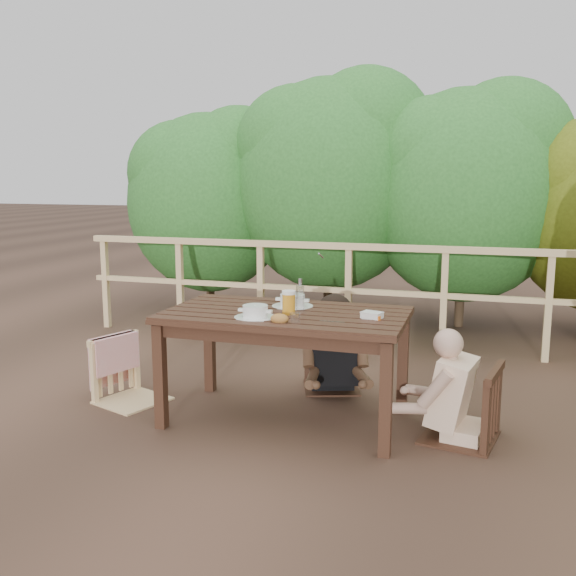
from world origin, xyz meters
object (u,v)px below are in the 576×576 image
(chair_left, at_px, (130,343))
(chair_right, at_px, (462,369))
(soup_far, at_px, (292,301))
(bread_roll, at_px, (279,319))
(chair_far, at_px, (332,336))
(beer_glass, at_px, (289,304))
(soup_near, at_px, (255,312))
(butter_tub, at_px, (372,316))
(diner_right, at_px, (468,351))
(tumbler, at_px, (295,319))
(woman, at_px, (333,315))
(bottle, at_px, (300,296))
(table, at_px, (286,367))

(chair_left, xyz_separation_m, chair_right, (2.32, 0.03, 0.01))
(soup_far, bearing_deg, bread_roll, -82.04)
(chair_far, relative_size, beer_glass, 4.92)
(soup_near, xyz_separation_m, bread_roll, (0.19, -0.09, -0.01))
(chair_left, distance_m, butter_tub, 1.79)
(diner_right, height_order, tumbler, diner_right)
(chair_left, bearing_deg, woman, -40.73)
(diner_right, height_order, butter_tub, diner_right)
(woman, bearing_deg, chair_left, 10.31)
(chair_right, xyz_separation_m, beer_glass, (-1.10, -0.09, 0.36))
(diner_right, bearing_deg, bottle, 98.25)
(chair_far, relative_size, chair_right, 0.92)
(beer_glass, bearing_deg, chair_left, 177.15)
(chair_far, xyz_separation_m, butter_tub, (0.43, -0.74, 0.34))
(table, distance_m, chair_far, 0.73)
(chair_left, distance_m, diner_right, 2.36)
(chair_left, bearing_deg, tumbler, -81.80)
(soup_near, relative_size, butter_tub, 2.10)
(chair_far, distance_m, butter_tub, 0.92)
(bottle, bearing_deg, chair_far, 84.32)
(table, bearing_deg, bottle, 36.56)
(woman, bearing_deg, beer_glass, 63.75)
(diner_right, height_order, beer_glass, diner_right)
(bread_roll, xyz_separation_m, tumbler, (0.09, 0.01, 0.00))
(chair_right, xyz_separation_m, butter_tub, (-0.56, -0.04, 0.30))
(soup_near, bearing_deg, chair_right, 9.94)
(soup_near, xyz_separation_m, bottle, (0.22, 0.27, 0.07))
(chair_right, distance_m, diner_right, 0.12)
(soup_near, bearing_deg, tumbler, -15.42)
(chair_far, height_order, beer_glass, beer_glass)
(tumbler, bearing_deg, chair_far, 90.21)
(bottle, xyz_separation_m, tumbler, (0.07, -0.35, -0.08))
(bottle, bearing_deg, butter_tub, -9.82)
(soup_near, distance_m, tumbler, 0.30)
(soup_far, bearing_deg, chair_left, -169.78)
(chair_left, xyz_separation_m, beer_glass, (1.22, -0.06, 0.37))
(woman, bearing_deg, soup_far, 54.26)
(woman, height_order, beer_glass, woman)
(woman, relative_size, beer_glass, 6.88)
(bread_roll, bearing_deg, chair_far, 84.89)
(tumbler, bearing_deg, chair_right, 17.01)
(bread_roll, xyz_separation_m, bottle, (0.03, 0.36, 0.08))
(chair_right, relative_size, bottle, 3.94)
(butter_tub, bearing_deg, table, -165.65)
(table, xyz_separation_m, tumbler, (0.15, -0.29, 0.40))
(soup_far, distance_m, beer_glass, 0.28)
(soup_far, relative_size, butter_tub, 2.22)
(chair_left, height_order, tumbler, chair_left)
(diner_right, distance_m, bread_roll, 1.18)
(chair_right, bearing_deg, woman, -115.07)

